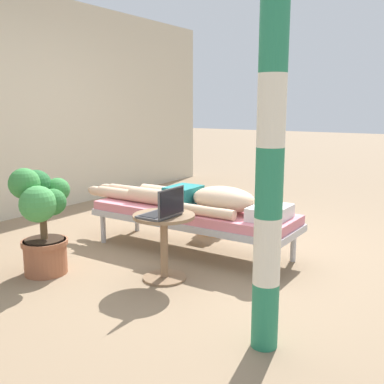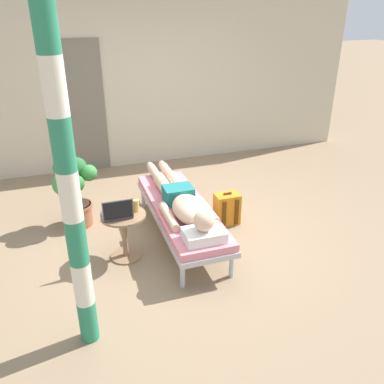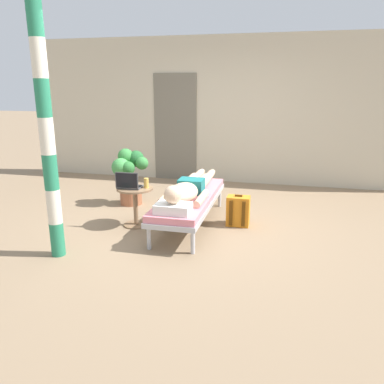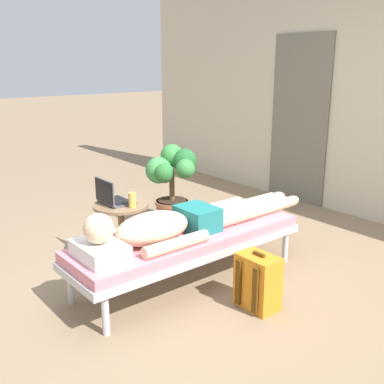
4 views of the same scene
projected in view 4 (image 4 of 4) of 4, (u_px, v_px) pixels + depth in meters
ground_plane at (187, 282)px, 3.71m from camera, size 40.00×40.00×0.00m
house_wall_back at (375, 97)px, 4.94m from camera, size 7.60×0.20×2.70m
house_door_panel at (299, 120)px, 5.64m from camera, size 0.84×0.03×2.04m
lounge_chair at (188, 241)px, 3.64m from camera, size 0.62×1.98×0.42m
person_reclining at (178, 223)px, 3.54m from camera, size 0.53×2.17×0.32m
side_table at (121, 222)px, 4.03m from camera, size 0.48×0.48×0.52m
laptop at (112, 197)px, 3.99m from camera, size 0.31×0.24×0.23m
drink_glass at (132, 200)px, 3.88m from camera, size 0.06×0.06×0.13m
backpack at (258, 282)px, 3.29m from camera, size 0.30×0.26×0.42m
potted_plant at (172, 182)px, 4.87m from camera, size 0.54×0.49×0.87m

